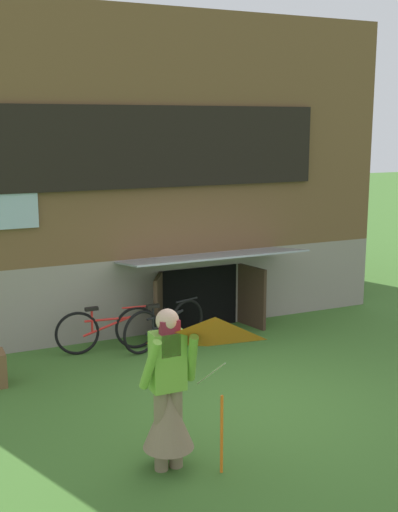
# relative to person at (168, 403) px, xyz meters

# --- Properties ---
(ground_plane) EXTENTS (60.00, 60.00, 0.00)m
(ground_plane) POSITION_rel_person_xyz_m (1.55, 1.15, -0.71)
(ground_plane) COLOR #3D6B28
(log_house) EXTENTS (8.36, 5.83, 5.21)m
(log_house) POSITION_rel_person_xyz_m (1.55, 6.50, 1.89)
(log_house) COLOR gray
(log_house) RESTS_ON ground_plane
(person) EXTENTS (0.61, 0.53, 1.68)m
(person) POSITION_rel_person_xyz_m (0.00, 0.00, 0.00)
(person) COLOR #7F6B51
(person) RESTS_ON ground_plane
(kite) EXTENTS (1.06, 1.09, 1.58)m
(kite) POSITION_rel_person_xyz_m (0.25, -0.55, 0.60)
(kite) COLOR orange
(kite) RESTS_ON ground_plane
(bicycle_black) EXTENTS (1.54, 0.54, 0.73)m
(bicycle_black) POSITION_rel_person_xyz_m (1.32, 3.45, -0.35)
(bicycle_black) COLOR black
(bicycle_black) RESTS_ON ground_plane
(bicycle_red) EXTENTS (1.58, 0.22, 0.72)m
(bicycle_red) POSITION_rel_person_xyz_m (0.44, 3.62, -0.36)
(bicycle_red) COLOR black
(bicycle_red) RESTS_ON ground_plane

